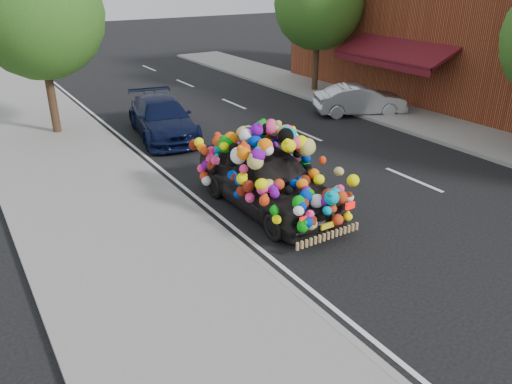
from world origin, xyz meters
The scene contains 10 objects.
ground centered at (0.00, 0.00, 0.00)m, with size 100.00×100.00×0.00m, color black.
sidewalk centered at (-4.30, 0.00, 0.06)m, with size 4.00×60.00×0.12m, color gray.
kerb centered at (-2.35, 0.00, 0.07)m, with size 0.15×60.00×0.13m, color gray.
footpath_far centered at (8.20, 3.00, 0.06)m, with size 3.00×40.00×0.12m, color gray.
lane_markings centered at (3.60, 0.00, 0.01)m, with size 6.00×50.00×0.01m, color silver, non-canonical shape.
tree_near_sidewalk centered at (-3.80, 9.50, 4.02)m, with size 4.20×4.20×6.13m.
tree_far_b centered at (8.00, 10.00, 3.89)m, with size 4.00×4.00×5.90m.
plush_art_car centered at (-0.77, 0.71, 1.10)m, with size 2.19×4.64×2.15m.
navy_sedan centered at (-0.71, 7.36, 0.65)m, with size 1.82×4.47×1.30m, color black.
silver_hatchback centered at (7.00, 5.86, 0.59)m, with size 1.25×3.58×1.18m, color #B2B6B9.
Camera 1 is at (-6.84, -8.45, 5.33)m, focal length 35.00 mm.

